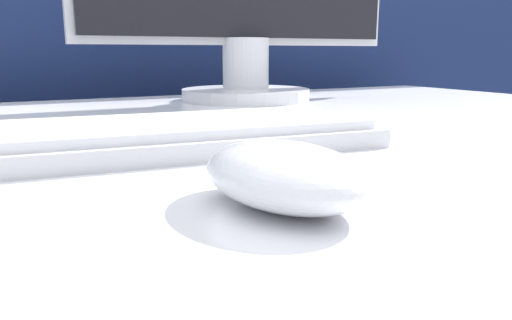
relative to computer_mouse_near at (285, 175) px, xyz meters
The scene contains 3 objects.
partition_panel 0.85m from the computer_mouse_near, 86.26° to the left, with size 5.00×0.03×1.23m.
computer_mouse_near is the anchor object (origin of this frame).
keyboard 0.19m from the computer_mouse_near, 91.47° to the left, with size 0.37×0.18×0.02m.
Camera 1 is at (-0.19, -0.42, 0.83)m, focal length 35.00 mm.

